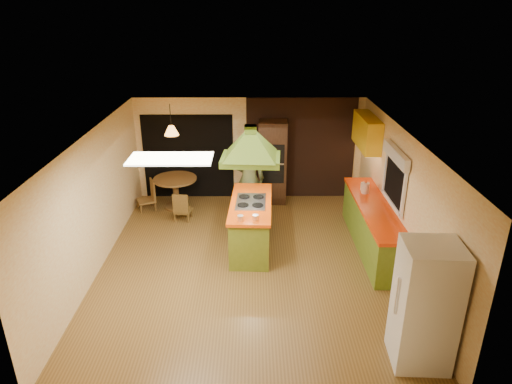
{
  "coord_description": "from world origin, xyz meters",
  "views": [
    {
      "loc": [
        0.09,
        -7.44,
        4.58
      ],
      "look_at": [
        0.14,
        0.74,
        1.15
      ],
      "focal_mm": 32.0,
      "sensor_mm": 36.0,
      "label": 1
    }
  ],
  "objects_px": {
    "refrigerator": "(425,306)",
    "dining_table": "(176,187)",
    "canister_large": "(365,188)",
    "wall_oven": "(273,162)",
    "man": "(249,179)",
    "kitchen_island": "(251,224)"
  },
  "relations": [
    {
      "from": "refrigerator",
      "to": "dining_table",
      "type": "xyz_separation_m",
      "value": [
        -4.09,
        5.06,
        -0.36
      ]
    },
    {
      "from": "refrigerator",
      "to": "wall_oven",
      "type": "xyz_separation_m",
      "value": [
        -1.79,
        5.46,
        0.12
      ]
    },
    {
      "from": "kitchen_island",
      "to": "dining_table",
      "type": "distance_m",
      "value": 2.61
    },
    {
      "from": "kitchen_island",
      "to": "wall_oven",
      "type": "xyz_separation_m",
      "value": [
        0.51,
        2.31,
        0.51
      ]
    },
    {
      "from": "refrigerator",
      "to": "dining_table",
      "type": "bearing_deg",
      "value": 132.12
    },
    {
      "from": "wall_oven",
      "to": "refrigerator",
      "type": "bearing_deg",
      "value": -69.04
    },
    {
      "from": "kitchen_island",
      "to": "refrigerator",
      "type": "height_order",
      "value": "refrigerator"
    },
    {
      "from": "wall_oven",
      "to": "canister_large",
      "type": "relative_size",
      "value": 8.9
    },
    {
      "from": "refrigerator",
      "to": "wall_oven",
      "type": "relative_size",
      "value": 0.89
    },
    {
      "from": "kitchen_island",
      "to": "dining_table",
      "type": "relative_size",
      "value": 1.98
    },
    {
      "from": "man",
      "to": "canister_large",
      "type": "height_order",
      "value": "man"
    },
    {
      "from": "kitchen_island",
      "to": "refrigerator",
      "type": "xyz_separation_m",
      "value": [
        2.3,
        -3.16,
        0.4
      ]
    },
    {
      "from": "kitchen_island",
      "to": "canister_large",
      "type": "height_order",
      "value": "canister_large"
    },
    {
      "from": "wall_oven",
      "to": "dining_table",
      "type": "xyz_separation_m",
      "value": [
        -2.3,
        -0.4,
        -0.48
      ]
    },
    {
      "from": "wall_oven",
      "to": "dining_table",
      "type": "distance_m",
      "value": 2.39
    },
    {
      "from": "wall_oven",
      "to": "canister_large",
      "type": "xyz_separation_m",
      "value": [
        1.84,
        -1.72,
        0.03
      ]
    },
    {
      "from": "canister_large",
      "to": "man",
      "type": "bearing_deg",
      "value": 162.66
    },
    {
      "from": "canister_large",
      "to": "dining_table",
      "type": "bearing_deg",
      "value": 162.33
    },
    {
      "from": "refrigerator",
      "to": "canister_large",
      "type": "height_order",
      "value": "refrigerator"
    },
    {
      "from": "man",
      "to": "wall_oven",
      "type": "xyz_separation_m",
      "value": [
        0.56,
        0.97,
        0.06
      ]
    },
    {
      "from": "dining_table",
      "to": "canister_large",
      "type": "bearing_deg",
      "value": -17.67
    },
    {
      "from": "refrigerator",
      "to": "dining_table",
      "type": "distance_m",
      "value": 6.52
    }
  ]
}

